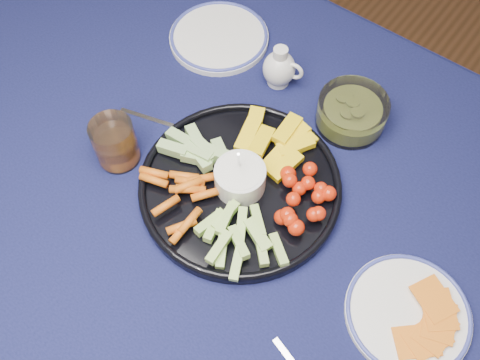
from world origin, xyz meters
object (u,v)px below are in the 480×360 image
Objects in this scene: dining_table at (229,208)px; crudite_platter at (239,183)px; cheese_plate at (408,313)px; creamer_pitcher at (280,68)px; pickle_bowl at (351,113)px; side_plate_extra at (219,37)px; juice_tumbler at (116,144)px.

dining_table is 0.11m from crudite_platter.
dining_table is 0.39m from cheese_plate.
creamer_pitcher is at bearing 109.85° from crudite_platter.
dining_table is at bearing -111.25° from pickle_bowl.
creamer_pitcher is 0.18m from side_plate_extra.
creamer_pitcher is 0.98× the size of juice_tumbler.
dining_table is 12.33× the size of pickle_bowl.
pickle_bowl is 0.35m from side_plate_extra.
dining_table is 0.30m from creamer_pitcher.
dining_table is 0.25m from juice_tumbler.
pickle_bowl is at bearing -0.40° from creamer_pitcher.
side_plate_extra is (-0.26, 0.27, -0.01)m from crudite_platter.
creamer_pitcher reaches higher than pickle_bowl.
crudite_platter is at bearing 17.72° from dining_table.
juice_tumbler is (-0.20, -0.08, 0.13)m from dining_table.
crudite_platter is 3.96× the size of creamer_pitcher.
crudite_platter is 0.38m from side_plate_extra.
dining_table is 17.98× the size of creamer_pitcher.
side_plate_extra is at bearing 134.12° from crudite_platter.
pickle_bowl is at bearing 68.75° from dining_table.
juice_tumbler is at bearing -159.42° from dining_table.
crudite_platter is 0.26m from pickle_bowl.
side_plate_extra is at bearing 96.92° from juice_tumbler.
creamer_pitcher is 0.36m from juice_tumbler.
creamer_pitcher is 0.17m from pickle_bowl.
crudite_platter is at bearing -45.88° from side_plate_extra.
pickle_bowl is at bearing 135.20° from cheese_plate.
juice_tumbler reaches higher than side_plate_extra.
cheese_plate is at bearing -3.48° from crudite_platter.
juice_tumbler is (-0.22, -0.08, 0.02)m from crudite_platter.
crudite_platter is 1.70× the size of side_plate_extra.
dining_table is at bearing 177.72° from cheese_plate.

